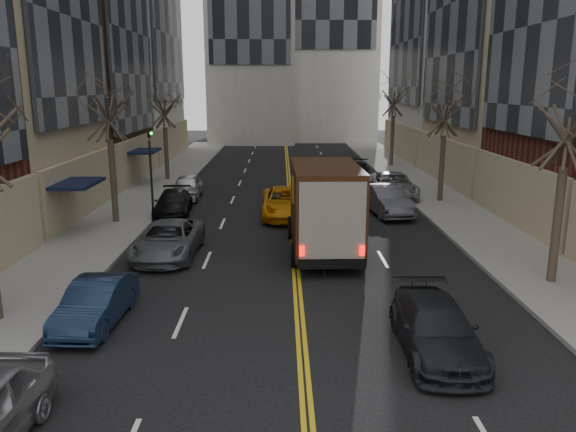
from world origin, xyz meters
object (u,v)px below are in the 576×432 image
at_px(taxi, 286,203).
at_px(pedestrian, 326,255).
at_px(observer_sedan, 436,328).
at_px(ups_truck, 324,208).

distance_m(taxi, pedestrian, 9.47).
distance_m(observer_sedan, taxi, 15.91).
distance_m(ups_truck, pedestrian, 3.03).
bearing_deg(ups_truck, observer_sedan, -76.72).
distance_m(observer_sedan, pedestrian, 6.55).
bearing_deg(taxi, observer_sedan, -78.08).
relative_size(ups_truck, taxi, 1.26).
height_order(observer_sedan, taxi, taxi).
relative_size(ups_truck, pedestrian, 4.55).
xyz_separation_m(ups_truck, taxi, (-1.50, 6.56, -1.12)).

